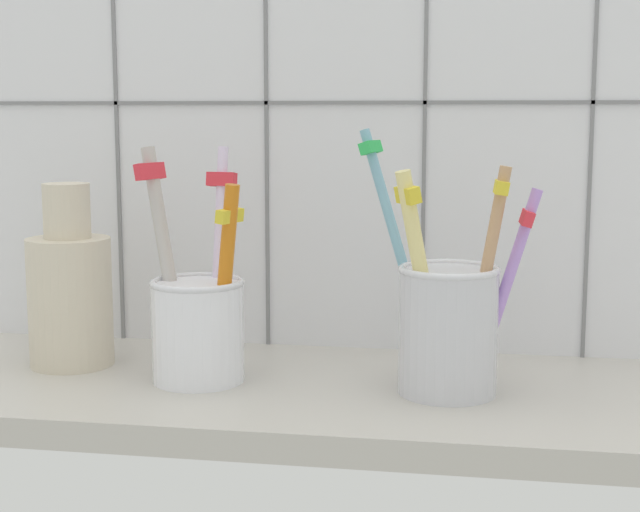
# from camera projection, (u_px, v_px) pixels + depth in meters

# --- Properties ---
(counter_slab) EXTENTS (0.64, 0.22, 0.02)m
(counter_slab) POSITION_uv_depth(u_px,v_px,m) (322.00, 397.00, 0.69)
(counter_slab) COLOR #BCB7AD
(counter_slab) RESTS_ON ground
(tile_wall_back) EXTENTS (0.64, 0.02, 0.45)m
(tile_wall_back) POSITION_uv_depth(u_px,v_px,m) (346.00, 97.00, 0.77)
(tile_wall_back) COLOR white
(tile_wall_back) RESTS_ON ground
(toothbrush_cup_left) EXTENTS (0.08, 0.08, 0.17)m
(toothbrush_cup_left) POSITION_uv_depth(u_px,v_px,m) (198.00, 320.00, 0.69)
(toothbrush_cup_left) COLOR white
(toothbrush_cup_left) RESTS_ON counter_slab
(toothbrush_cup_right) EXTENTS (0.13, 0.07, 0.18)m
(toothbrush_cup_right) POSITION_uv_depth(u_px,v_px,m) (448.00, 321.00, 0.66)
(toothbrush_cup_right) COLOR silver
(toothbrush_cup_right) RESTS_ON counter_slab
(ceramic_vase) EXTENTS (0.06, 0.06, 0.14)m
(ceramic_vase) POSITION_uv_depth(u_px,v_px,m) (70.00, 291.00, 0.73)
(ceramic_vase) COLOR beige
(ceramic_vase) RESTS_ON counter_slab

